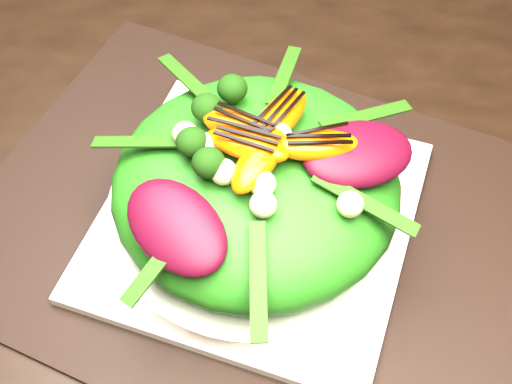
{
  "coord_description": "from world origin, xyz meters",
  "views": [
    {
      "loc": [
        -0.17,
        -0.44,
        1.22
      ],
      "look_at": [
        -0.18,
        -0.13,
        0.8
      ],
      "focal_mm": 48.0,
      "sensor_mm": 36.0,
      "label": 1
    }
  ],
  "objects_px": {
    "dining_table": "(447,129)",
    "plate_base": "(256,219)",
    "lettuce_mound": "(256,184)",
    "orange_segment": "(243,130)",
    "salad_bowl": "(256,210)",
    "placemat": "(256,223)"
  },
  "relations": [
    {
      "from": "plate_base",
      "to": "salad_bowl",
      "type": "bearing_deg",
      "value": 0.0
    },
    {
      "from": "dining_table",
      "to": "plate_base",
      "type": "height_order",
      "value": "dining_table"
    },
    {
      "from": "salad_bowl",
      "to": "orange_segment",
      "type": "height_order",
      "value": "orange_segment"
    },
    {
      "from": "placemat",
      "to": "lettuce_mound",
      "type": "height_order",
      "value": "lettuce_mound"
    },
    {
      "from": "plate_base",
      "to": "lettuce_mound",
      "type": "distance_m",
      "value": 0.05
    },
    {
      "from": "dining_table",
      "to": "orange_segment",
      "type": "distance_m",
      "value": 0.25
    },
    {
      "from": "lettuce_mound",
      "to": "orange_segment",
      "type": "distance_m",
      "value": 0.05
    },
    {
      "from": "lettuce_mound",
      "to": "placemat",
      "type": "bearing_deg",
      "value": 90.0
    },
    {
      "from": "dining_table",
      "to": "orange_segment",
      "type": "bearing_deg",
      "value": -149.05
    },
    {
      "from": "placemat",
      "to": "lettuce_mound",
      "type": "bearing_deg",
      "value": -90.0
    },
    {
      "from": "plate_base",
      "to": "lettuce_mound",
      "type": "xyz_separation_m",
      "value": [
        0.0,
        -0.0,
        0.05
      ]
    },
    {
      "from": "placemat",
      "to": "dining_table",
      "type": "bearing_deg",
      "value": 35.58
    },
    {
      "from": "placemat",
      "to": "salad_bowl",
      "type": "height_order",
      "value": "salad_bowl"
    },
    {
      "from": "dining_table",
      "to": "orange_segment",
      "type": "xyz_separation_m",
      "value": [
        -0.19,
        -0.11,
        0.12
      ]
    },
    {
      "from": "salad_bowl",
      "to": "plate_base",
      "type": "bearing_deg",
      "value": 0.0
    },
    {
      "from": "placemat",
      "to": "salad_bowl",
      "type": "bearing_deg",
      "value": -90.0
    },
    {
      "from": "dining_table",
      "to": "plate_base",
      "type": "xyz_separation_m",
      "value": [
        -0.18,
        -0.13,
        0.03
      ]
    },
    {
      "from": "orange_segment",
      "to": "plate_base",
      "type": "bearing_deg",
      "value": -55.5
    },
    {
      "from": "placemat",
      "to": "orange_segment",
      "type": "height_order",
      "value": "orange_segment"
    },
    {
      "from": "plate_base",
      "to": "salad_bowl",
      "type": "xyz_separation_m",
      "value": [
        0.0,
        0.0,
        0.01
      ]
    },
    {
      "from": "salad_bowl",
      "to": "placemat",
      "type": "bearing_deg",
      "value": 90.0
    },
    {
      "from": "orange_segment",
      "to": "dining_table",
      "type": "bearing_deg",
      "value": 30.95
    }
  ]
}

